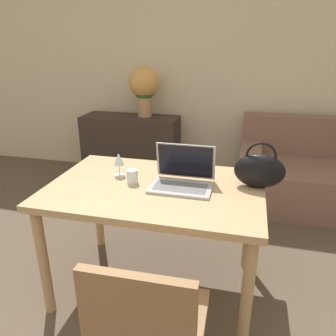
{
  "coord_description": "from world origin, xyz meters",
  "views": [
    {
      "loc": [
        0.57,
        -0.9,
        1.54
      ],
      "look_at": [
        0.15,
        0.8,
        0.86
      ],
      "focal_mm": 35.0,
      "sensor_mm": 36.0,
      "label": 1
    }
  ],
  "objects": [
    {
      "name": "couch",
      "position": [
        1.27,
        2.36,
        0.28
      ],
      "size": [
        1.47,
        0.91,
        0.82
      ],
      "color": "#7F5B4C",
      "rests_on": "ground_plane"
    },
    {
      "name": "laptop",
      "position": [
        0.23,
        0.86,
        0.8
      ],
      "size": [
        0.36,
        0.27,
        0.23
      ],
      "color": "#ADADB2",
      "rests_on": "dining_table"
    },
    {
      "name": "drinking_glass",
      "position": [
        -0.07,
        0.81,
        0.78
      ],
      "size": [
        0.07,
        0.07,
        0.09
      ],
      "color": "silver",
      "rests_on": "dining_table"
    },
    {
      "name": "sideboard",
      "position": [
        -0.73,
        2.56,
        0.37
      ],
      "size": [
        1.1,
        0.4,
        0.74
      ],
      "color": "#332823",
      "rests_on": "ground_plane"
    },
    {
      "name": "chair",
      "position": [
        0.26,
        0.04,
        0.47
      ],
      "size": [
        0.45,
        0.45,
        0.83
      ],
      "rotation": [
        0.0,
        0.0,
        0.02
      ],
      "color": "olive",
      "rests_on": "ground_plane"
    },
    {
      "name": "wall_back",
      "position": [
        0.0,
        2.89,
        1.35
      ],
      "size": [
        10.0,
        0.06,
        2.7
      ],
      "color": "beige",
      "rests_on": "ground_plane"
    },
    {
      "name": "wine_glass",
      "position": [
        -0.19,
        0.9,
        0.84
      ],
      "size": [
        0.07,
        0.07,
        0.15
      ],
      "color": "silver",
      "rests_on": "dining_table"
    },
    {
      "name": "dining_table",
      "position": [
        0.07,
        0.8,
        0.65
      ],
      "size": [
        1.26,
        0.84,
        0.74
      ],
      "color": "tan",
      "rests_on": "ground_plane"
    },
    {
      "name": "flower_vase",
      "position": [
        -0.56,
        2.6,
        1.08
      ],
      "size": [
        0.34,
        0.34,
        0.54
      ],
      "color": "tan",
      "rests_on": "sideboard"
    },
    {
      "name": "handbag",
      "position": [
        0.66,
        0.93,
        0.85
      ],
      "size": [
        0.29,
        0.13,
        0.28
      ],
      "color": "black",
      "rests_on": "dining_table"
    }
  ]
}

